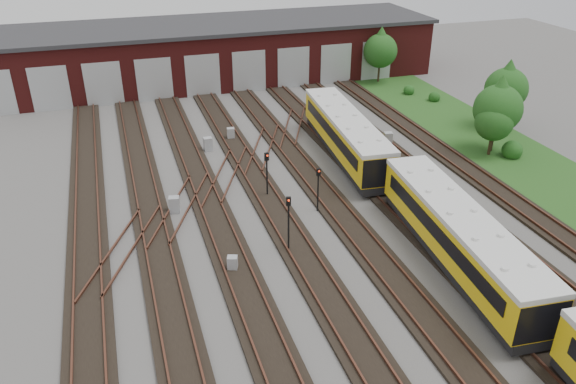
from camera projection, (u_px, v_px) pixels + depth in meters
name	position (u px, v px, depth m)	size (l,w,h in m)	color
ground	(349.00, 272.00, 31.62)	(120.00, 120.00, 0.00)	#484642
track_network	(342.00, 265.00, 32.02)	(30.40, 70.00, 0.33)	black
maintenance_shed	(210.00, 51.00, 63.80)	(51.00, 12.50, 6.35)	#581716
grass_verge	(516.00, 159.00, 45.21)	(8.00, 55.00, 0.05)	#234B19
metro_train	(458.00, 236.00, 31.32)	(4.06, 47.36, 3.14)	black
signal_mast_0	(289.00, 218.00, 32.37)	(0.30, 0.28, 3.67)	black
signal_mast_1	(267.00, 169.00, 38.61)	(0.31, 0.29, 3.34)	black
signal_mast_2	(318.00, 184.00, 36.82)	(0.27, 0.25, 3.16)	black
signal_mast_3	(337.00, 115.00, 48.63)	(0.29, 0.28, 3.10)	black
relay_cabinet_0	(233.00, 264.00, 31.50)	(0.56, 0.47, 0.93)	#9A9C9F
relay_cabinet_1	(208.00, 144.00, 46.51)	(0.69, 0.57, 1.15)	#9A9C9F
relay_cabinet_2	(174.00, 205.00, 37.35)	(0.68, 0.57, 1.14)	#9A9C9F
relay_cabinet_3	(231.00, 134.00, 48.69)	(0.63, 0.53, 1.05)	#9A9C9F
relay_cabinet_4	(388.00, 139.00, 47.58)	(0.68, 0.57, 1.13)	#9A9C9F
tree_0	(381.00, 47.00, 62.40)	(3.76, 3.76, 6.23)	#2E2215
tree_1	(499.00, 103.00, 44.78)	(3.90, 3.90, 6.46)	#2E2215
tree_2	(507.00, 84.00, 49.72)	(3.80, 3.80, 6.30)	#2E2215
tree_3	(495.00, 118.00, 44.50)	(3.04, 3.04, 5.03)	#2E2215
bush_0	(513.00, 148.00, 45.23)	(1.64, 1.64, 1.64)	#154213
bush_1	(409.00, 89.00, 59.94)	(1.16, 1.16, 1.16)	#154213
bush_2	(435.00, 96.00, 57.89)	(1.18, 1.18, 1.18)	#154213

